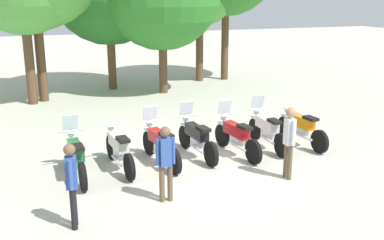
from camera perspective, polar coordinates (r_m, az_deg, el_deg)
name	(u,v)px	position (r m, az deg, el deg)	size (l,w,h in m)	color
ground_plane	(199,158)	(11.75, 0.87, -4.85)	(80.00, 80.00, 0.00)	#BCB7A8
motorcycle_0	(76,156)	(10.72, -14.54, -4.47)	(0.62, 2.19, 1.37)	black
motorcycle_1	(119,149)	(11.04, -9.28, -3.66)	(0.62, 2.19, 0.99)	black
motorcycle_2	(160,144)	(11.26, -4.10, -3.03)	(0.62, 2.19, 1.37)	black
motorcycle_3	(196,137)	(11.72, 0.56, -2.23)	(0.62, 2.19, 1.37)	black
motorcycle_4	(236,136)	(11.92, 5.64, -2.00)	(0.62, 2.19, 1.37)	black
motorcycle_5	(267,129)	(12.57, 9.50, -1.20)	(0.62, 2.19, 1.37)	black
motorcycle_6	(301,127)	(13.02, 13.70, -0.91)	(0.62, 2.19, 0.99)	black
person_0	(166,159)	(9.07, -3.38, -4.94)	(0.41, 0.23, 1.60)	brown
person_1	(72,180)	(8.33, -15.06, -7.38)	(0.24, 0.41, 1.61)	black
person_2	(289,138)	(10.41, 12.27, -2.20)	(0.23, 0.40, 1.69)	brown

